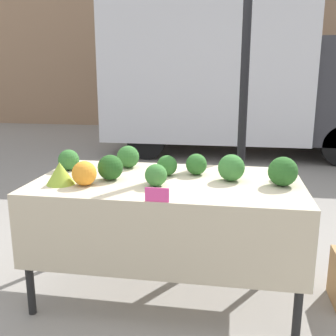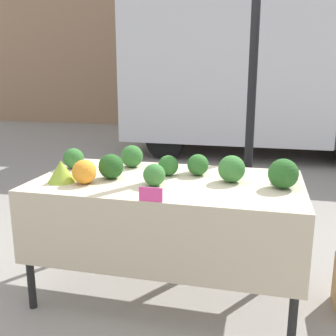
{
  "view_description": "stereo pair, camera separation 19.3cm",
  "coord_description": "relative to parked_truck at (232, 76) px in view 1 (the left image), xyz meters",
  "views": [
    {
      "loc": [
        0.41,
        -2.48,
        1.51
      ],
      "look_at": [
        0.0,
        0.0,
        0.9
      ],
      "focal_mm": 42.0,
      "sensor_mm": 36.0,
      "label": 1
    },
    {
      "loc": [
        0.6,
        -2.44,
        1.51
      ],
      "look_at": [
        0.0,
        0.0,
        0.9
      ],
      "focal_mm": 42.0,
      "sensor_mm": 36.0,
      "label": 2
    }
  ],
  "objects": [
    {
      "name": "ground_plane",
      "position": [
        -0.37,
        -5.19,
        -1.45
      ],
      "size": [
        40.0,
        40.0,
        0.0
      ],
      "primitive_type": "plane",
      "color": "gray"
    },
    {
      "name": "building_facade",
      "position": [
        -0.37,
        3.73,
        1.79
      ],
      "size": [
        16.0,
        0.6,
        6.47
      ],
      "color": "#9E7A5B",
      "rests_on": "ground_plane"
    },
    {
      "name": "tent_pole",
      "position": [
        0.12,
        -4.36,
        -0.3
      ],
      "size": [
        0.07,
        0.07,
        2.3
      ],
      "color": "black",
      "rests_on": "ground_plane"
    },
    {
      "name": "parked_truck",
      "position": [
        0.0,
        0.0,
        0.0
      ],
      "size": [
        4.89,
        2.2,
        2.76
      ],
      "color": "silver",
      "rests_on": "ground_plane"
    },
    {
      "name": "market_table",
      "position": [
        -0.37,
        -5.25,
        -0.73
      ],
      "size": [
        1.75,
        0.95,
        0.82
      ],
      "color": "beige",
      "rests_on": "ground_plane"
    },
    {
      "name": "orange_cauliflower",
      "position": [
        -0.87,
        -5.4,
        -0.55
      ],
      "size": [
        0.16,
        0.16,
        0.16
      ],
      "color": "orange",
      "rests_on": "market_table"
    },
    {
      "name": "romanesco_head",
      "position": [
        -1.03,
        -5.4,
        -0.56
      ],
      "size": [
        0.18,
        0.18,
        0.14
      ],
      "color": "#93B238",
      "rests_on": "market_table"
    },
    {
      "name": "broccoli_head_0",
      "position": [
        -0.39,
        -5.07,
        -0.56
      ],
      "size": [
        0.14,
        0.14,
        0.14
      ],
      "color": "#2D6628",
      "rests_on": "market_table"
    },
    {
      "name": "broccoli_head_1",
      "position": [
        -0.2,
        -5.02,
        -0.56
      ],
      "size": [
        0.15,
        0.15,
        0.15
      ],
      "color": "#2D6628",
      "rests_on": "market_table"
    },
    {
      "name": "broccoli_head_2",
      "position": [
        -0.75,
        -5.25,
        -0.55
      ],
      "size": [
        0.17,
        0.17,
        0.17
      ],
      "color": "#23511E",
      "rests_on": "market_table"
    },
    {
      "name": "broccoli_head_3",
      "position": [
        -1.13,
        -5.04,
        -0.56
      ],
      "size": [
        0.15,
        0.15,
        0.15
      ],
      "color": "#336B2D",
      "rests_on": "market_table"
    },
    {
      "name": "broccoli_head_4",
      "position": [
        -0.42,
        -5.34,
        -0.56
      ],
      "size": [
        0.14,
        0.14,
        0.14
      ],
      "color": "#387533",
      "rests_on": "market_table"
    },
    {
      "name": "broccoli_head_5",
      "position": [
        0.36,
        -5.21,
        -0.54
      ],
      "size": [
        0.18,
        0.18,
        0.18
      ],
      "color": "#285B23",
      "rests_on": "market_table"
    },
    {
      "name": "broccoli_head_6",
      "position": [
        -0.72,
        -4.9,
        -0.55
      ],
      "size": [
        0.17,
        0.17,
        0.17
      ],
      "color": "#336B2D",
      "rests_on": "market_table"
    },
    {
      "name": "broccoli_head_7",
      "position": [
        0.04,
        -5.14,
        -0.54
      ],
      "size": [
        0.18,
        0.18,
        0.18
      ],
      "color": "#387533",
      "rests_on": "market_table"
    },
    {
      "name": "broccoli_head_8",
      "position": [
        0.39,
        -5.06,
        -0.57
      ],
      "size": [
        0.12,
        0.12,
        0.12
      ],
      "color": "#285B23",
      "rests_on": "market_table"
    },
    {
      "name": "price_sign",
      "position": [
        -0.35,
        -5.65,
        -0.59
      ],
      "size": [
        0.13,
        0.01,
        0.08
      ],
      "color": "#EF4793",
      "rests_on": "market_table"
    }
  ]
}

